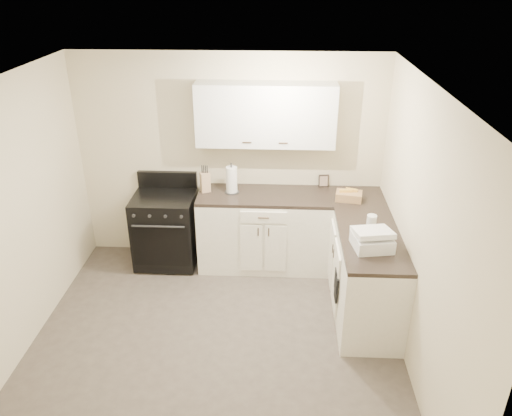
{
  "coord_description": "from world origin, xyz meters",
  "views": [
    {
      "loc": [
        0.59,
        -3.75,
        3.34
      ],
      "look_at": [
        0.36,
        0.85,
        1.08
      ],
      "focal_mm": 35.0,
      "sensor_mm": 36.0,
      "label": 1
    }
  ],
  "objects_px": {
    "paper_towel": "(232,180)",
    "countertop_grill": "(372,242)",
    "knife_block": "(205,182)",
    "stove": "(166,229)",
    "wicker_basket": "(349,196)"
  },
  "relations": [
    {
      "from": "countertop_grill",
      "to": "wicker_basket",
      "type": "bearing_deg",
      "value": 85.73
    },
    {
      "from": "wicker_basket",
      "to": "paper_towel",
      "type": "bearing_deg",
      "value": 173.83
    },
    {
      "from": "knife_block",
      "to": "countertop_grill",
      "type": "bearing_deg",
      "value": -58.41
    },
    {
      "from": "paper_towel",
      "to": "stove",
      "type": "bearing_deg",
      "value": -175.17
    },
    {
      "from": "knife_block",
      "to": "countertop_grill",
      "type": "height_order",
      "value": "knife_block"
    },
    {
      "from": "stove",
      "to": "knife_block",
      "type": "xyz_separation_m",
      "value": [
        0.49,
        0.08,
        0.6
      ]
    },
    {
      "from": "stove",
      "to": "wicker_basket",
      "type": "xyz_separation_m",
      "value": [
        2.14,
        -0.08,
        0.53
      ]
    },
    {
      "from": "knife_block",
      "to": "paper_towel",
      "type": "distance_m",
      "value": 0.31
    },
    {
      "from": "knife_block",
      "to": "paper_towel",
      "type": "height_order",
      "value": "paper_towel"
    },
    {
      "from": "countertop_grill",
      "to": "stove",
      "type": "bearing_deg",
      "value": 143.98
    },
    {
      "from": "wicker_basket",
      "to": "countertop_grill",
      "type": "bearing_deg",
      "value": -84.96
    },
    {
      "from": "paper_towel",
      "to": "countertop_grill",
      "type": "xyz_separation_m",
      "value": [
        1.43,
        -1.19,
        -0.09
      ]
    },
    {
      "from": "stove",
      "to": "paper_towel",
      "type": "bearing_deg",
      "value": 4.83
    },
    {
      "from": "paper_towel",
      "to": "countertop_grill",
      "type": "distance_m",
      "value": 1.86
    },
    {
      "from": "knife_block",
      "to": "paper_towel",
      "type": "xyz_separation_m",
      "value": [
        0.31,
        -0.01,
        0.04
      ]
    }
  ]
}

